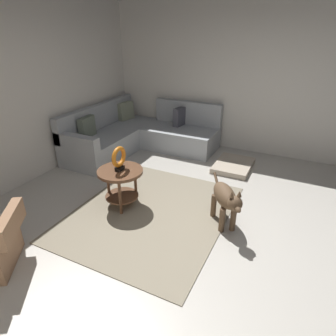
# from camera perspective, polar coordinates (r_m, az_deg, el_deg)

# --- Properties ---
(ground_plane) EXTENTS (6.00, 6.00, 0.10)m
(ground_plane) POSITION_cam_1_polar(r_m,az_deg,el_deg) (3.61, 5.55, -13.32)
(ground_plane) COLOR #B7B2A8
(wall_back) EXTENTS (6.00, 0.12, 2.70)m
(wall_back) POSITION_cam_1_polar(r_m,az_deg,el_deg) (4.76, -29.56, 12.05)
(wall_back) COLOR silver
(wall_back) RESTS_ON ground_plane
(wall_right) EXTENTS (0.12, 6.00, 2.70)m
(wall_right) POSITION_cam_1_polar(r_m,az_deg,el_deg) (5.73, 17.30, 16.02)
(wall_right) COLOR silver
(wall_right) RESTS_ON ground_plane
(area_rug) EXTENTS (2.30, 1.90, 0.01)m
(area_rug) POSITION_cam_1_polar(r_m,az_deg,el_deg) (3.92, -3.28, -8.63)
(area_rug) COLOR gray
(area_rug) RESTS_ON ground_plane
(sectional_couch) EXTENTS (2.20, 2.25, 0.88)m
(sectional_couch) POSITION_cam_1_polar(r_m,az_deg,el_deg) (5.82, -5.84, 6.37)
(sectional_couch) COLOR #9EA3A8
(sectional_couch) RESTS_ON ground_plane
(side_table) EXTENTS (0.60, 0.60, 0.54)m
(side_table) POSITION_cam_1_polar(r_m,az_deg,el_deg) (3.91, -9.25, -2.01)
(side_table) COLOR brown
(side_table) RESTS_ON ground_plane
(torus_sculpture) EXTENTS (0.28, 0.08, 0.33)m
(torus_sculpture) POSITION_cam_1_polar(r_m,az_deg,el_deg) (3.78, -9.57, 1.93)
(torus_sculpture) COLOR black
(torus_sculpture) RESTS_ON side_table
(dog_bed_mat) EXTENTS (0.80, 0.60, 0.09)m
(dog_bed_mat) POSITION_cam_1_polar(r_m,az_deg,el_deg) (5.21, 12.66, 0.50)
(dog_bed_mat) COLOR #B2A38E
(dog_bed_mat) RESTS_ON ground_plane
(dog) EXTENTS (0.71, 0.55, 0.63)m
(dog) POSITION_cam_1_polar(r_m,az_deg,el_deg) (3.56, 11.23, -5.95)
(dog) COLOR brown
(dog) RESTS_ON ground_plane
(dog_toy_ball) EXTENTS (0.09, 0.09, 0.09)m
(dog_toy_ball) POSITION_cam_1_polar(r_m,az_deg,el_deg) (4.29, 9.54, -4.98)
(dog_toy_ball) COLOR blue
(dog_toy_ball) RESTS_ON ground_plane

